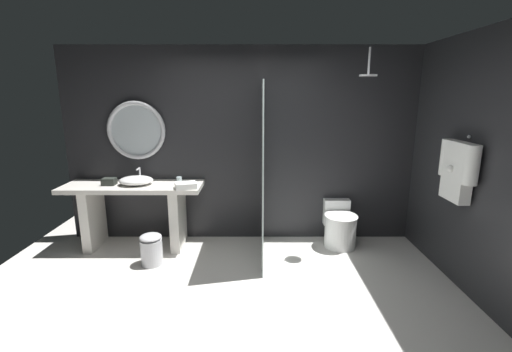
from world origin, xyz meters
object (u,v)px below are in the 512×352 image
object	(u,v)px
round_wall_mirror	(136,130)
hanging_bathrobe	(457,168)
vessel_sink	(136,180)
toilet	(339,226)
tumbler_cup	(179,180)
folded_hand_towel	(186,185)
rain_shower_head	(368,73)
tissue_box	(109,182)
waste_bin	(151,249)

from	to	relation	value
round_wall_mirror	hanging_bathrobe	size ratio (longest dim) A/B	1.15
vessel_sink	toilet	distance (m)	2.73
tumbler_cup	folded_hand_towel	world-z (taller)	tumbler_cup
rain_shower_head	hanging_bathrobe	world-z (taller)	rain_shower_head
folded_hand_towel	tissue_box	bearing A→B (deg)	170.46
waste_bin	folded_hand_towel	size ratio (longest dim) A/B	1.54
tumbler_cup	rain_shower_head	world-z (taller)	rain_shower_head
round_wall_mirror	folded_hand_towel	xyz separation A→B (m)	(0.72, -0.47, -0.63)
rain_shower_head	toilet	bearing A→B (deg)	120.91
toilet	folded_hand_towel	size ratio (longest dim) A/B	2.42
vessel_sink	waste_bin	distance (m)	0.92
tumbler_cup	round_wall_mirror	xyz separation A→B (m)	(-0.59, 0.25, 0.62)
tissue_box	folded_hand_towel	world-z (taller)	tissue_box
tumbler_cup	round_wall_mirror	distance (m)	0.89
vessel_sink	hanging_bathrobe	world-z (taller)	hanging_bathrobe
waste_bin	tumbler_cup	bearing A→B (deg)	65.15
folded_hand_towel	waste_bin	bearing A→B (deg)	-140.32
vessel_sink	toilet	size ratio (longest dim) A/B	0.71
tumbler_cup	rain_shower_head	bearing A→B (deg)	-6.25
round_wall_mirror	hanging_bathrobe	distance (m)	3.82
rain_shower_head	waste_bin	bearing A→B (deg)	-173.45
tumbler_cup	toilet	world-z (taller)	tumbler_cup
tissue_box	toilet	xyz separation A→B (m)	(2.99, 0.07, -0.64)
rain_shower_head	toilet	world-z (taller)	rain_shower_head
toilet	waste_bin	size ratio (longest dim) A/B	1.56
rain_shower_head	vessel_sink	bearing A→B (deg)	175.69
tissue_box	round_wall_mirror	distance (m)	0.75
round_wall_mirror	rain_shower_head	xyz separation A→B (m)	(2.86, -0.50, 0.70)
vessel_sink	tissue_box	size ratio (longest dim) A/B	2.65
round_wall_mirror	toilet	world-z (taller)	round_wall_mirror
tumbler_cup	round_wall_mirror	size ratio (longest dim) A/B	0.12
tumbler_cup	waste_bin	xyz separation A→B (m)	(-0.25, -0.54, -0.71)
tissue_box	vessel_sink	bearing A→B (deg)	2.58
tumbler_cup	toilet	bearing A→B (deg)	0.50
hanging_bathrobe	folded_hand_towel	bearing A→B (deg)	166.54
toilet	hanging_bathrobe	bearing A→B (deg)	-45.35
rain_shower_head	round_wall_mirror	bearing A→B (deg)	170.07
tumbler_cup	waste_bin	world-z (taller)	tumbler_cup
hanging_bathrobe	toilet	bearing A→B (deg)	134.65
tissue_box	hanging_bathrobe	size ratio (longest dim) A/B	0.24
rain_shower_head	folded_hand_towel	bearing A→B (deg)	179.30
rain_shower_head	folded_hand_towel	size ratio (longest dim) A/B	1.28
tissue_box	waste_bin	xyz separation A→B (m)	(0.63, -0.49, -0.70)
rain_shower_head	folded_hand_towel	world-z (taller)	rain_shower_head
hanging_bathrobe	tissue_box	bearing A→B (deg)	167.54
round_wall_mirror	toilet	size ratio (longest dim) A/B	1.29
tissue_box	rain_shower_head	distance (m)	3.42
vessel_sink	rain_shower_head	world-z (taller)	rain_shower_head
tissue_box	rain_shower_head	xyz separation A→B (m)	(3.15, -0.20, 1.32)
tumbler_cup	hanging_bathrobe	bearing A→B (deg)	-16.82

